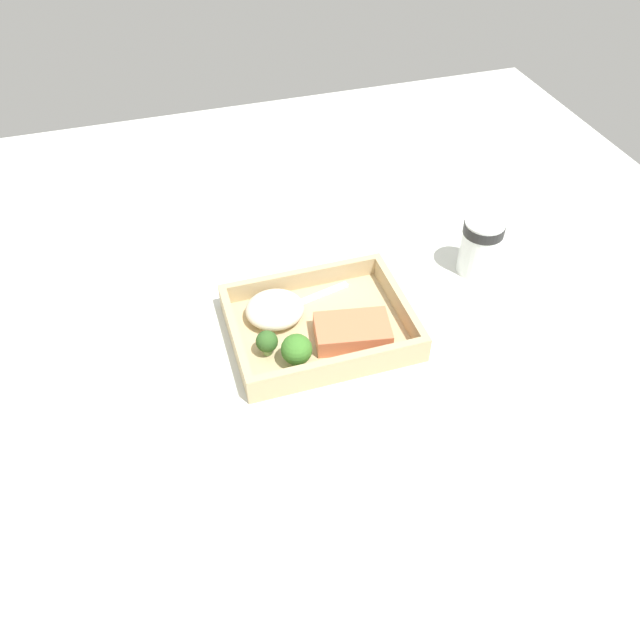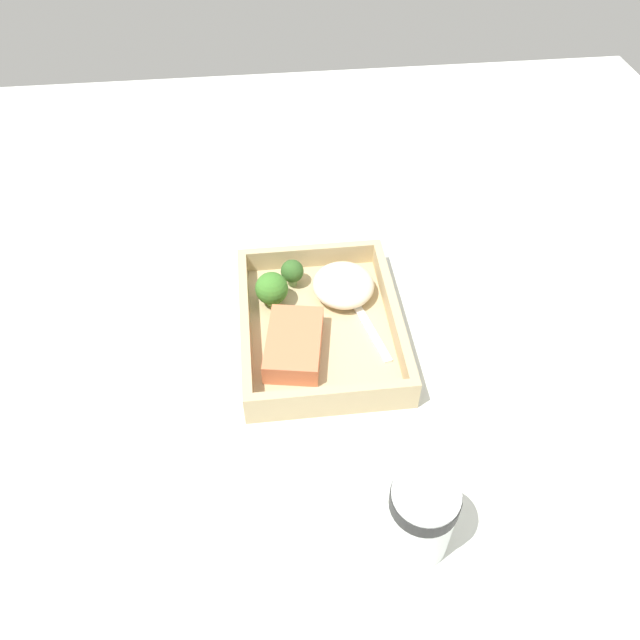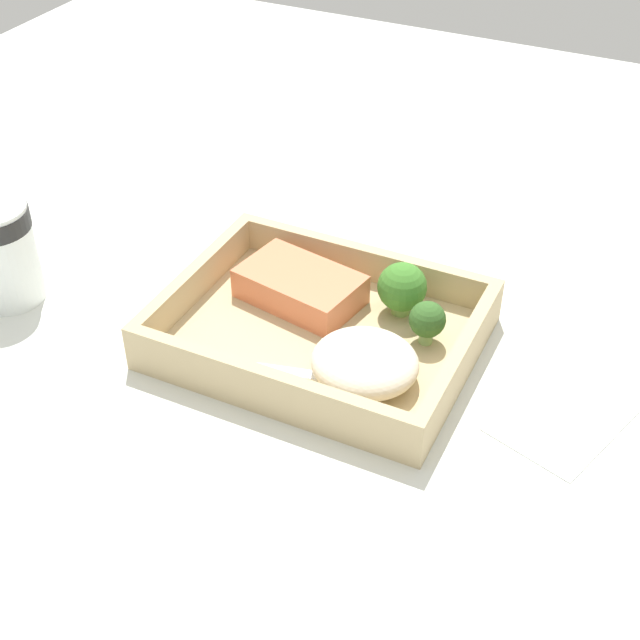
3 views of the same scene
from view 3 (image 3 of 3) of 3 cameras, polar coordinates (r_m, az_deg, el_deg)
The scene contains 10 objects.
ground_plane at distance 81.98cm, azimuth -0.00°, elevation -2.04°, with size 160.00×160.00×2.00cm, color silver.
takeout_tray at distance 80.96cm, azimuth -0.00°, elevation -1.17°, with size 27.44×21.16×1.20cm, color tan.
tray_rim at distance 79.55cm, azimuth -0.00°, elevation 0.09°, with size 27.44×21.16×3.32cm.
salmon_fillet at distance 83.78cm, azimuth -1.28°, elevation 2.16°, with size 11.20×6.92×3.00cm, color #DB754D.
mashed_potatoes at distance 74.70cm, azimuth 2.89°, elevation -2.75°, with size 9.20×8.73×3.67cm, color beige.
broccoli_floret_1 at distance 78.66cm, azimuth 6.88°, elevation -0.03°, with size 3.29×3.29×4.19cm.
broccoli_floret_2 at distance 81.72cm, azimuth 5.27°, elevation 2.07°, with size 4.58×4.58×5.18cm.
fork at distance 75.83cm, azimuth -0.90°, elevation -3.57°, with size 15.74×5.34×0.44cm.
paper_cup at distance 89.02cm, azimuth -19.80°, elevation 4.34°, with size 6.77×6.77×10.07cm.
receipt_slip at distance 76.63cm, azimuth 15.30°, elevation -6.05°, with size 8.46×11.88×0.24cm, color white.
Camera 3 is at (27.24, -56.55, 51.74)cm, focal length 50.00 mm.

